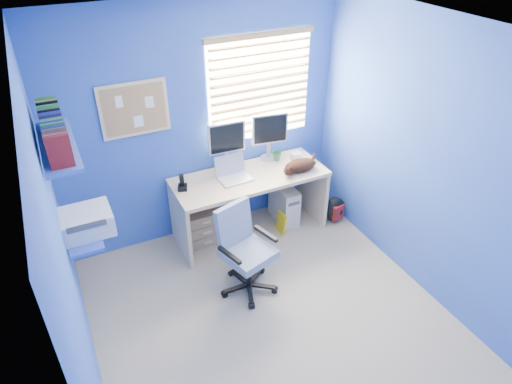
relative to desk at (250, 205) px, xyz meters
name	(u,v)px	position (x,y,z in m)	size (l,w,h in m)	color
floor	(273,319)	(-0.37, -1.26, -0.37)	(3.00, 3.20, 0.00)	tan
ceiling	(281,35)	(-0.37, -1.26, 2.13)	(3.00, 3.20, 0.00)	white
wall_back	(202,125)	(-0.37, 0.34, 0.88)	(3.00, 0.01, 2.50)	#344DB3
wall_front	(430,373)	(-0.37, -2.86, 0.88)	(3.00, 0.01, 2.50)	#344DB3
wall_left	(67,265)	(-1.87, -1.26, 0.88)	(0.01, 3.20, 2.50)	#344DB3
wall_right	(427,163)	(1.13, -1.26, 0.88)	(0.01, 3.20, 2.50)	#344DB3
desk	(250,205)	(0.00, 0.00, 0.00)	(1.64, 0.65, 0.74)	#DFB880
laptop	(235,170)	(-0.17, 0.00, 0.48)	(0.33, 0.26, 0.22)	silver
monitor_left	(226,146)	(-0.15, 0.25, 0.64)	(0.40, 0.12, 0.54)	silver
monitor_right	(269,137)	(0.35, 0.25, 0.64)	(0.40, 0.12, 0.54)	silver
phone	(182,182)	(-0.72, 0.06, 0.45)	(0.09, 0.11, 0.17)	black
mug	(276,156)	(0.41, 0.18, 0.42)	(0.10, 0.09, 0.10)	#2F7849
cd_spindle	(296,155)	(0.63, 0.13, 0.41)	(0.13, 0.13, 0.07)	silver
cat	(300,165)	(0.53, -0.14, 0.44)	(0.36, 0.19, 0.13)	black
tower_pc	(284,203)	(0.45, 0.04, -0.14)	(0.19, 0.44, 0.45)	beige
drawer_boxes	(203,225)	(-0.53, 0.09, -0.17)	(0.35, 0.28, 0.41)	tan
yellow_book	(281,223)	(0.31, -0.16, -0.25)	(0.03, 0.17, 0.24)	yellow
backpack	(334,209)	(0.98, -0.23, -0.22)	(0.26, 0.20, 0.31)	black
office_chair	(245,260)	(-0.41, -0.76, -0.04)	(0.64, 0.64, 0.88)	black
window_blinds	(260,88)	(0.28, 0.31, 1.18)	(1.15, 0.05, 1.10)	white
corkboard	(134,109)	(-1.02, 0.33, 1.18)	(0.64, 0.02, 0.52)	#DFB880
wall_shelves	(69,179)	(-1.73, -0.51, 1.06)	(0.42, 0.90, 1.05)	#4161CC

